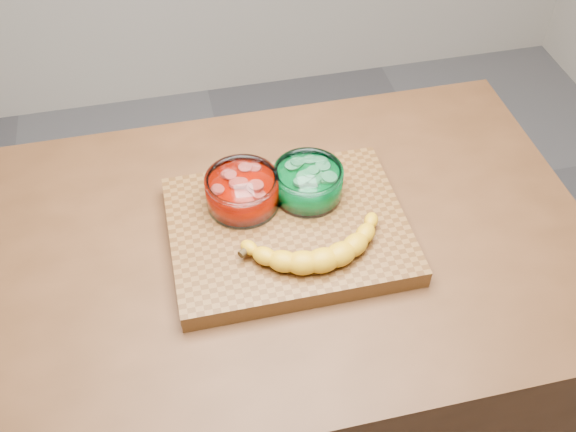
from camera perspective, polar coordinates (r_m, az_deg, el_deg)
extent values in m
cube|color=#512F18|center=(1.62, 0.00, -12.32)|extent=(1.20, 0.80, 0.90)
cube|color=brown|center=(1.24, 0.00, -1.26)|extent=(0.45, 0.35, 0.04)
cylinder|color=white|center=(1.24, -4.08, 2.21)|extent=(0.14, 0.14, 0.07)
cylinder|color=red|center=(1.25, -4.05, 1.91)|extent=(0.12, 0.12, 0.04)
cylinder|color=#FF6050|center=(1.23, -4.12, 2.83)|extent=(0.11, 0.11, 0.02)
cylinder|color=white|center=(1.26, 1.79, 3.00)|extent=(0.14, 0.14, 0.06)
cylinder|color=#007E2B|center=(1.26, 1.78, 2.72)|extent=(0.11, 0.11, 0.04)
cylinder|color=#5BC375|center=(1.24, 1.81, 3.61)|extent=(0.11, 0.11, 0.02)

